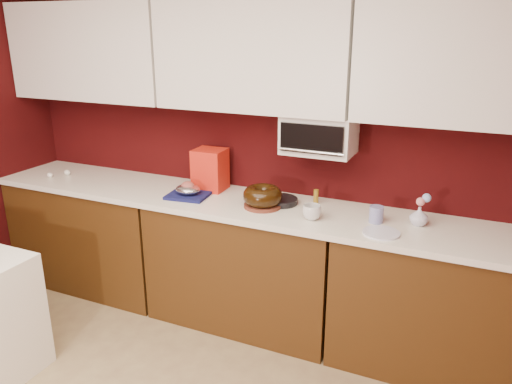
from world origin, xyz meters
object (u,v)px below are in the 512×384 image
object	(u,v)px
foil_ham_nest	(188,189)
flower_vase	(419,215)
bundt_cake	(263,196)
blue_jar	(376,214)
pandoro_box	(210,170)
coffee_mug	(312,211)
toaster_oven	(319,134)

from	to	relation	value
foil_ham_nest	flower_vase	xyz separation A→B (m)	(1.53, 0.12, 0.01)
bundt_cake	blue_jar	distance (m)	0.73
foil_ham_nest	pandoro_box	size ratio (longest dim) A/B	0.60
bundt_cake	flower_vase	world-z (taller)	bundt_cake
pandoro_box	blue_jar	world-z (taller)	pandoro_box
coffee_mug	blue_jar	size ratio (longest dim) A/B	1.10
blue_jar	toaster_oven	bearing A→B (deg)	158.64
foil_ham_nest	flower_vase	world-z (taller)	flower_vase
bundt_cake	pandoro_box	distance (m)	0.54
toaster_oven	bundt_cake	world-z (taller)	toaster_oven
toaster_oven	flower_vase	xyz separation A→B (m)	(0.67, -0.11, -0.41)
coffee_mug	bundt_cake	bearing A→B (deg)	168.25
toaster_oven	blue_jar	world-z (taller)	toaster_oven
toaster_oven	coffee_mug	size ratio (longest dim) A/B	4.02
bundt_cake	blue_jar	size ratio (longest dim) A/B	2.54
bundt_cake	flower_vase	size ratio (longest dim) A/B	1.98
toaster_oven	flower_vase	distance (m)	0.79
pandoro_box	flower_vase	bearing A→B (deg)	-6.26
toaster_oven	foil_ham_nest	size ratio (longest dim) A/B	2.51
toaster_oven	coffee_mug	xyz separation A→B (m)	(0.06, -0.28, -0.42)
flower_vase	foil_ham_nest	bearing A→B (deg)	-175.55
foil_ham_nest	pandoro_box	xyz separation A→B (m)	(0.06, 0.21, 0.09)
coffee_mug	flower_vase	distance (m)	0.63
pandoro_box	coffee_mug	bearing A→B (deg)	-19.91
pandoro_box	flower_vase	distance (m)	1.48
pandoro_box	coffee_mug	xyz separation A→B (m)	(0.86, -0.27, -0.09)
pandoro_box	bundt_cake	bearing A→B (deg)	-23.82
foil_ham_nest	blue_jar	xyz separation A→B (m)	(1.29, 0.06, -0.00)
flower_vase	pandoro_box	bearing A→B (deg)	176.28
coffee_mug	blue_jar	distance (m)	0.39
blue_jar	flower_vase	size ratio (longest dim) A/B	0.78
coffee_mug	foil_ham_nest	bearing A→B (deg)	176.59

